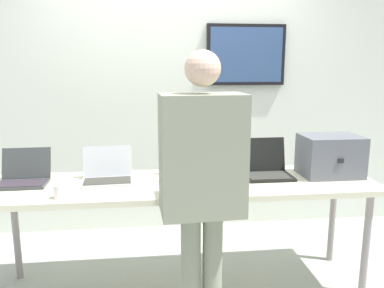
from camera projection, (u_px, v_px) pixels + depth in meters
The scene contains 10 objects.
ground at pixel (185, 287), 2.87m from camera, with size 8.00×8.00×0.04m, color #9A9F96.
back_wall at pixel (175, 97), 3.71m from camera, with size 8.00×0.11×2.59m.
workbench at pixel (184, 190), 2.72m from camera, with size 2.69×0.70×0.80m.
equipment_box at pixel (330, 156), 2.85m from camera, with size 0.42×0.33×0.30m.
laptop_station_0 at pixel (24, 176), 2.66m from camera, with size 0.34×0.31×0.23m.
laptop_station_1 at pixel (108, 174), 2.72m from camera, with size 0.36×0.31×0.23m.
laptop_station_2 at pixel (188, 170), 2.79m from camera, with size 0.33×0.29×0.24m.
laptop_station_3 at pixel (266, 168), 2.86m from camera, with size 0.34×0.32×0.26m.
person at pixel (202, 177), 2.06m from camera, with size 0.45×0.60×1.67m.
coffee_mug at pixel (59, 192), 2.37m from camera, with size 0.07×0.07×0.08m.
Camera 1 is at (-0.24, -2.59, 1.59)m, focal length 36.19 mm.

